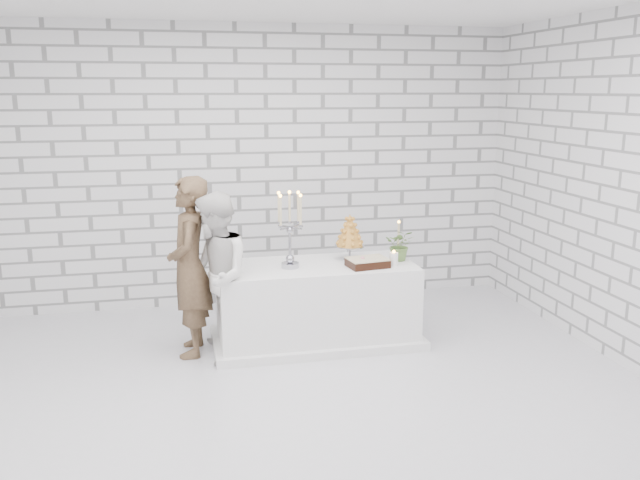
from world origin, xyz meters
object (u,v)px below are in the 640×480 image
at_px(groom, 190,267).
at_px(bride, 216,277).
at_px(candelabra, 290,230).
at_px(cake_table, 316,304).
at_px(croquembouche, 350,237).

distance_m(groom, bride, 0.28).
height_order(groom, candelabra, groom).
distance_m(groom, candelabra, 0.94).
bearing_deg(cake_table, groom, -179.29).
relative_size(cake_table, groom, 1.13).
xyz_separation_m(groom, bride, (0.21, -0.17, -0.06)).
relative_size(candelabra, croquembouche, 1.61).
xyz_separation_m(bride, croquembouche, (1.28, 0.31, 0.23)).
bearing_deg(croquembouche, candelabra, -164.01).
bearing_deg(candelabra, bride, -168.49).
xyz_separation_m(cake_table, groom, (-1.14, -0.01, 0.42)).
height_order(cake_table, groom, groom).
bearing_deg(cake_table, candelabra, -168.92).
xyz_separation_m(cake_table, bride, (-0.93, -0.19, 0.36)).
relative_size(groom, candelabra, 2.28).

